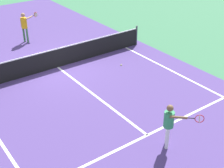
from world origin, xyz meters
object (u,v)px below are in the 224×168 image
(player_near, at_px, (170,122))
(net, at_px, (57,58))
(player_far, at_px, (25,24))
(tennis_ball_near_net, at_px, (121,65))

(player_near, bearing_deg, net, 91.21)
(net, bearing_deg, player_near, -88.79)
(player_near, relative_size, player_far, 0.93)
(player_far, bearing_deg, player_near, -89.84)
(net, xyz_separation_m, player_far, (0.12, 3.94, 0.55))
(tennis_ball_near_net, bearing_deg, player_near, -113.33)
(net, xyz_separation_m, tennis_ball_near_net, (2.55, -1.63, -0.46))
(player_far, xyz_separation_m, tennis_ball_near_net, (2.42, -5.57, -1.01))
(net, distance_m, player_near, 7.20)
(net, bearing_deg, tennis_ball_near_net, -32.70)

